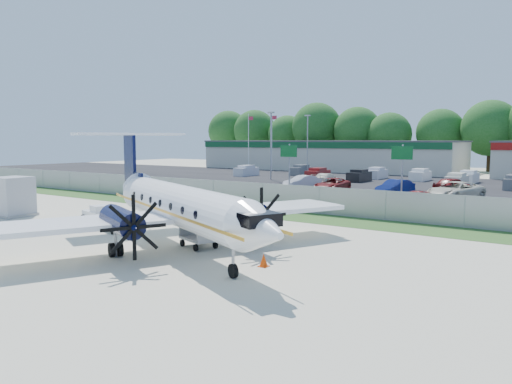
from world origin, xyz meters
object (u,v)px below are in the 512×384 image
Objects in this scene: pushback_tug at (99,214)px; service_container at (12,198)px; baggage_cart_far at (199,238)px; baggage_cart_near at (116,224)px; aircraft at (178,205)px.

pushback_tug is 7.80m from service_container.
pushback_tug is at bearing 11.70° from service_container.
pushback_tug is at bearing 169.88° from baggage_cart_far.
baggage_cart_far reaches higher than baggage_cart_near.
baggage_cart_near is 6.84m from baggage_cart_far.
aircraft reaches higher than baggage_cart_near.
baggage_cart_far is 17.78m from service_container.
aircraft is 10.22m from pushback_tug.
pushback_tug is 0.90× the size of service_container.
aircraft reaches higher than baggage_cart_far.
pushback_tug reaches higher than baggage_cart_far.
baggage_cart_far is at bearing -0.76° from service_container.
aircraft is 8.92× the size of baggage_cart_near.
service_container reaches higher than baggage_cart_near.
aircraft is 17.37m from service_container.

